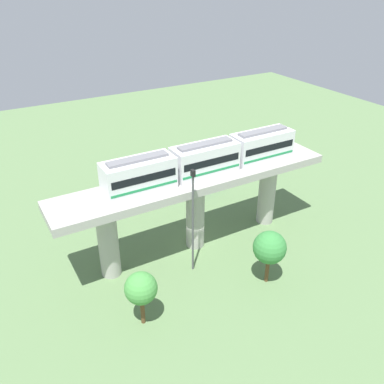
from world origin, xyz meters
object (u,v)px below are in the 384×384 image
object	(u,v)px
train	(205,159)
parked_car_orange	(141,192)
signal_post	(193,218)
tree_mid_lot	(141,289)
tree_near_viaduct	(270,248)
parked_car_blue	(205,185)

from	to	relation	value
train	parked_car_orange	bearing A→B (deg)	-171.61
signal_post	tree_mid_lot	bearing A→B (deg)	-60.87
tree_near_viaduct	tree_mid_lot	xyz separation A→B (m)	(-1.05, -12.17, -0.18)
signal_post	tree_near_viaduct	bearing A→B (deg)	45.84
parked_car_orange	tree_mid_lot	size ratio (longest dim) A/B	0.85
parked_car_orange	train	bearing A→B (deg)	11.19
train	tree_mid_lot	xyz separation A→B (m)	(7.33, -10.35, -6.06)
signal_post	parked_car_blue	bearing A→B (deg)	144.39
parked_car_blue	train	bearing A→B (deg)	-42.77
train	tree_near_viaduct	size ratio (longest dim) A/B	3.80
tree_mid_lot	signal_post	world-z (taller)	signal_post
tree_near_viaduct	parked_car_blue	bearing A→B (deg)	166.41
parked_car_orange	tree_near_viaduct	size ratio (longest dim) A/B	0.79
train	parked_car_blue	distance (m)	14.78
signal_post	parked_car_orange	bearing A→B (deg)	174.71
parked_car_blue	signal_post	distance (m)	17.21
tree_mid_lot	signal_post	bearing A→B (deg)	119.13
train	tree_mid_lot	world-z (taller)	train
parked_car_blue	signal_post	world-z (taller)	signal_post
tree_mid_lot	parked_car_orange	bearing A→B (deg)	156.72
parked_car_orange	signal_post	bearing A→B (deg)	-2.49
train	tree_mid_lot	bearing A→B (deg)	-54.71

